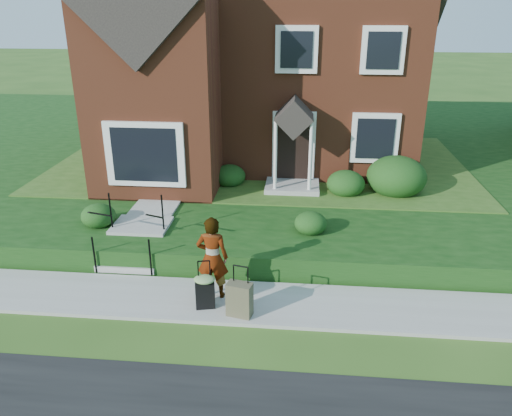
# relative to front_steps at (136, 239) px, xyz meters

# --- Properties ---
(ground) EXTENTS (120.00, 120.00, 0.00)m
(ground) POSITION_rel_front_steps_xyz_m (2.50, -1.84, -0.47)
(ground) COLOR #2D5119
(ground) RESTS_ON ground
(sidewalk) EXTENTS (60.00, 1.60, 0.08)m
(sidewalk) POSITION_rel_front_steps_xyz_m (2.50, -1.84, -0.43)
(sidewalk) COLOR #9E9B93
(sidewalk) RESTS_ON ground
(terrace) EXTENTS (44.00, 20.00, 0.60)m
(terrace) POSITION_rel_front_steps_xyz_m (6.50, 9.06, -0.17)
(terrace) COLOR #11360E
(terrace) RESTS_ON ground
(walkway) EXTENTS (1.20, 6.00, 0.06)m
(walkway) POSITION_rel_front_steps_xyz_m (0.00, 3.16, 0.16)
(walkway) COLOR #9E9B93
(walkway) RESTS_ON terrace
(main_house) EXTENTS (10.40, 10.20, 9.40)m
(main_house) POSITION_rel_front_steps_xyz_m (2.29, 7.76, 4.79)
(main_house) COLOR brown
(main_house) RESTS_ON terrace
(front_steps) EXTENTS (1.40, 2.02, 1.50)m
(front_steps) POSITION_rel_front_steps_xyz_m (0.00, 0.00, 0.00)
(front_steps) COLOR #9E9B93
(front_steps) RESTS_ON ground
(foundation_shrubs) EXTENTS (9.90, 4.42, 1.22)m
(foundation_shrubs) POSITION_rel_front_steps_xyz_m (3.11, 3.31, 0.65)
(foundation_shrubs) COLOR #12340F
(foundation_shrubs) RESTS_ON terrace
(woman) EXTENTS (0.66, 0.44, 1.80)m
(woman) POSITION_rel_front_steps_xyz_m (2.21, -1.69, 0.50)
(woman) COLOR #999999
(woman) RESTS_ON sidewalk
(suitcase_black) EXTENTS (0.49, 0.43, 1.03)m
(suitcase_black) POSITION_rel_front_steps_xyz_m (2.12, -2.14, 0.01)
(suitcase_black) COLOR black
(suitcase_black) RESTS_ON sidewalk
(suitcase_olive) EXTENTS (0.54, 0.38, 1.06)m
(suitcase_olive) POSITION_rel_front_steps_xyz_m (2.84, -2.35, -0.04)
(suitcase_olive) COLOR brown
(suitcase_olive) RESTS_ON sidewalk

